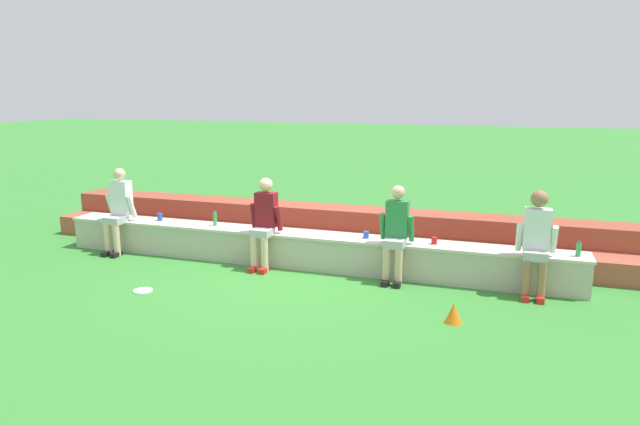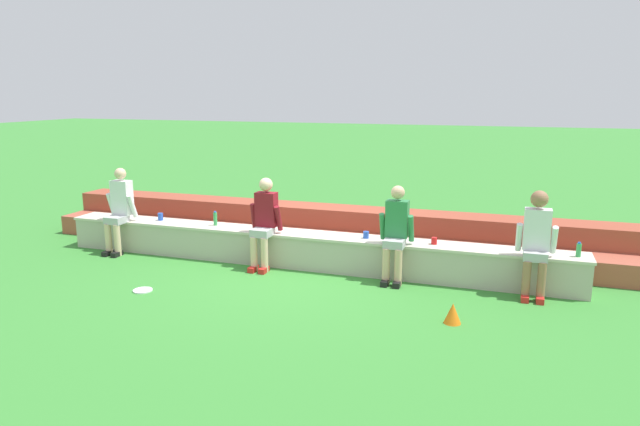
# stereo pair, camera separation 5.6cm
# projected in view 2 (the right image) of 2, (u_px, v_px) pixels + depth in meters

# --- Properties ---
(ground_plane) EXTENTS (80.00, 80.00, 0.00)m
(ground_plane) POSITION_uv_depth(u_px,v_px,m) (296.00, 270.00, 8.86)
(ground_plane) COLOR #388433
(stone_seating_wall) EXTENTS (8.46, 0.54, 0.55)m
(stone_seating_wall) POSITION_uv_depth(u_px,v_px,m) (302.00, 248.00, 9.03)
(stone_seating_wall) COLOR #B7AF9E
(stone_seating_wall) RESTS_ON ground
(brick_bleachers) EXTENTS (10.40, 1.25, 0.70)m
(brick_bleachers) POSITION_uv_depth(u_px,v_px,m) (325.00, 231.00, 10.12)
(brick_bleachers) COLOR #A6503B
(brick_bleachers) RESTS_ON ground
(person_far_left) EXTENTS (0.51, 0.57, 1.46)m
(person_far_left) POSITION_uv_depth(u_px,v_px,m) (119.00, 208.00, 9.72)
(person_far_left) COLOR beige
(person_far_left) RESTS_ON ground
(person_left_of_center) EXTENTS (0.51, 0.56, 1.43)m
(person_left_of_center) POSITION_uv_depth(u_px,v_px,m) (264.00, 220.00, 8.86)
(person_left_of_center) COLOR beige
(person_left_of_center) RESTS_ON ground
(person_center) EXTENTS (0.50, 0.53, 1.41)m
(person_center) POSITION_uv_depth(u_px,v_px,m) (396.00, 231.00, 8.21)
(person_center) COLOR #DBAD89
(person_center) RESTS_ON ground
(person_right_of_center) EXTENTS (0.52, 0.51, 1.46)m
(person_right_of_center) POSITION_uv_depth(u_px,v_px,m) (536.00, 240.00, 7.58)
(person_right_of_center) COLOR #996B4C
(person_right_of_center) RESTS_ON ground
(water_bottle_center_gap) EXTENTS (0.07, 0.07, 0.20)m
(water_bottle_center_gap) POSITION_uv_depth(u_px,v_px,m) (579.00, 250.00, 7.66)
(water_bottle_center_gap) COLOR green
(water_bottle_center_gap) RESTS_ON stone_seating_wall
(water_bottle_mid_left) EXTENTS (0.08, 0.08, 0.21)m
(water_bottle_mid_left) POSITION_uv_depth(u_px,v_px,m) (114.00, 212.00, 10.10)
(water_bottle_mid_left) COLOR green
(water_bottle_mid_left) RESTS_ON stone_seating_wall
(water_bottle_mid_right) EXTENTS (0.06, 0.06, 0.24)m
(water_bottle_mid_right) POSITION_uv_depth(u_px,v_px,m) (215.00, 219.00, 9.46)
(water_bottle_mid_right) COLOR green
(water_bottle_mid_right) RESTS_ON stone_seating_wall
(plastic_cup_right_end) EXTENTS (0.09, 0.09, 0.11)m
(plastic_cup_right_end) POSITION_uv_depth(u_px,v_px,m) (366.00, 235.00, 8.64)
(plastic_cup_right_end) COLOR blue
(plastic_cup_right_end) RESTS_ON stone_seating_wall
(plastic_cup_middle) EXTENTS (0.08, 0.08, 0.10)m
(plastic_cup_middle) POSITION_uv_depth(u_px,v_px,m) (434.00, 241.00, 8.30)
(plastic_cup_middle) COLOR red
(plastic_cup_middle) RESTS_ON stone_seating_wall
(plastic_cup_left_end) EXTENTS (0.09, 0.09, 0.13)m
(plastic_cup_left_end) POSITION_uv_depth(u_px,v_px,m) (161.00, 217.00, 9.84)
(plastic_cup_left_end) COLOR blue
(plastic_cup_left_end) RESTS_ON stone_seating_wall
(frisbee) EXTENTS (0.27, 0.27, 0.02)m
(frisbee) POSITION_uv_depth(u_px,v_px,m) (143.00, 290.00, 7.94)
(frisbee) COLOR white
(frisbee) RESTS_ON ground
(sports_cone) EXTENTS (0.21, 0.21, 0.25)m
(sports_cone) POSITION_uv_depth(u_px,v_px,m) (453.00, 313.00, 6.82)
(sports_cone) COLOR orange
(sports_cone) RESTS_ON ground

